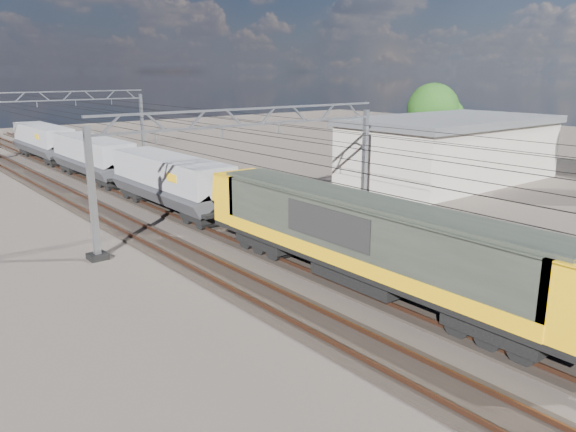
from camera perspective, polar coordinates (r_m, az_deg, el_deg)
ground at (r=30.81m, az=0.74°, el=-2.72°), size 160.00×160.00×0.00m
track_outer_west at (r=27.56m, az=-8.98°, el=-4.85°), size 2.60×140.00×0.30m
track_loco at (r=29.62m, az=-2.25°, el=-3.30°), size 2.60×140.00×0.30m
track_inner_east at (r=32.05m, az=3.51°, el=-1.93°), size 2.60×140.00×0.30m
track_outer_east at (r=34.77m, az=8.41°, el=-0.75°), size 2.60×140.00×0.30m
catenary_gantry_mid at (r=33.04m, az=-3.66°, el=5.38°), size 19.90×0.90×7.11m
catenary_gantry_far at (r=65.67m, az=-22.28°, el=8.85°), size 19.90×0.90×7.11m
overhead_wires at (r=36.14m, az=-7.41°, el=9.02°), size 12.03×140.00×0.53m
locomotive at (r=23.86m, az=7.90°, el=-2.17°), size 2.76×21.10×3.62m
hopper_wagon_lead at (r=37.90m, az=-11.87°, el=3.70°), size 3.38×13.00×3.25m
hopper_wagon_mid at (r=50.84m, az=-19.23°, el=5.88°), size 3.38×13.00×3.25m
hopper_wagon_third at (r=64.31m, az=-23.58°, el=7.12°), size 3.38×13.00×3.25m
industrial_shed at (r=50.23m, az=16.08°, el=6.60°), size 18.60×10.60×5.40m
tree_far at (r=61.27m, az=14.85°, el=10.25°), size 5.78×5.38×8.02m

